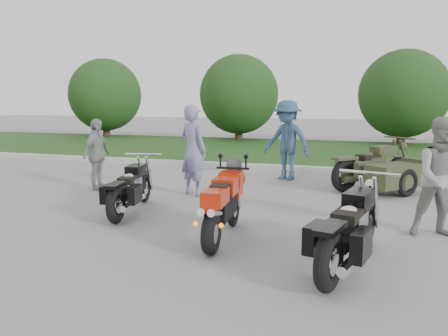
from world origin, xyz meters
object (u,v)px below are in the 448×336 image
(cruiser_left, at_px, (130,190))
(sportbike_red, at_px, (223,204))
(cruiser_sidecar, at_px, (385,172))
(person_stripe, at_px, (193,150))
(cruiser_right, at_px, (349,233))
(person_back, at_px, (97,154))
(person_grey, at_px, (443,178))
(person_denim, at_px, (287,140))

(cruiser_left, bearing_deg, sportbike_red, -34.91)
(cruiser_sidecar, bearing_deg, person_stripe, -116.05)
(sportbike_red, bearing_deg, cruiser_right, -22.90)
(cruiser_sidecar, bearing_deg, person_back, -122.35)
(cruiser_right, bearing_deg, person_back, 164.00)
(cruiser_sidecar, xyz_separation_m, person_back, (-6.03, -1.62, 0.35))
(cruiser_right, bearing_deg, person_stripe, 148.54)
(cruiser_sidecar, height_order, person_back, person_back)
(cruiser_right, distance_m, person_back, 6.25)
(cruiser_left, height_order, person_grey, person_grey)
(person_back, bearing_deg, person_stripe, -87.17)
(cruiser_left, relative_size, cruiser_sidecar, 0.94)
(person_grey, distance_m, person_denim, 4.83)
(sportbike_red, distance_m, person_stripe, 3.05)
(sportbike_red, xyz_separation_m, person_back, (-3.68, 2.52, 0.26))
(person_grey, relative_size, person_denim, 0.88)
(cruiser_sidecar, bearing_deg, sportbike_red, -76.91)
(cruiser_sidecar, height_order, person_stripe, person_stripe)
(cruiser_left, bearing_deg, person_stripe, 63.47)
(person_stripe, height_order, person_grey, person_stripe)
(cruiser_sidecar, bearing_deg, cruiser_left, -100.82)
(sportbike_red, xyz_separation_m, cruiser_sidecar, (2.34, 4.13, -0.09))
(person_stripe, distance_m, person_back, 2.22)
(person_grey, bearing_deg, person_back, 158.04)
(person_back, bearing_deg, cruiser_right, -120.39)
(cruiser_left, relative_size, cruiser_right, 0.93)
(person_stripe, xyz_separation_m, person_grey, (4.43, -1.55, -0.07))
(cruiser_right, xyz_separation_m, person_stripe, (-3.20, 3.24, 0.49))
(cruiser_sidecar, relative_size, person_stripe, 1.17)
(cruiser_sidecar, distance_m, person_grey, 3.13)
(sportbike_red, distance_m, cruiser_right, 1.83)
(sportbike_red, xyz_separation_m, cruiser_right, (1.73, -0.59, -0.08))
(cruiser_sidecar, xyz_separation_m, person_stripe, (-3.81, -1.49, 0.50))
(cruiser_left, height_order, cruiser_right, cruiser_right)
(cruiser_sidecar, relative_size, person_back, 1.40)
(sportbike_red, distance_m, cruiser_sidecar, 4.75)
(cruiser_right, relative_size, cruiser_sidecar, 1.01)
(sportbike_red, height_order, person_denim, person_denim)
(sportbike_red, xyz_separation_m, person_grey, (2.95, 1.09, 0.34))
(cruiser_sidecar, height_order, person_denim, person_denim)
(person_denim, relative_size, person_back, 1.25)
(person_stripe, relative_size, person_denim, 0.96)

